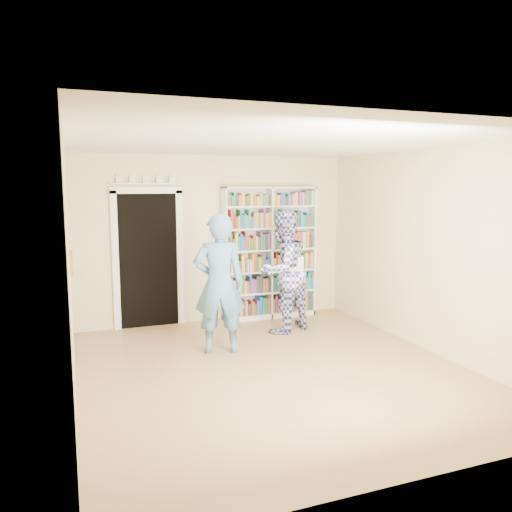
{
  "coord_description": "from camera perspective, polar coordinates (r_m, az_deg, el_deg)",
  "views": [
    {
      "loc": [
        -2.22,
        -5.35,
        2.19
      ],
      "look_at": [
        0.11,
        0.9,
        1.27
      ],
      "focal_mm": 35.0,
      "sensor_mm": 36.0,
      "label": 1
    }
  ],
  "objects": [
    {
      "name": "wall_art",
      "position": [
        5.61,
        -20.34,
        -0.79
      ],
      "size": [
        0.03,
        0.25,
        0.25
      ],
      "primitive_type": "cube",
      "color": "brown",
      "rests_on": "wall_left"
    },
    {
      "name": "ceiling",
      "position": [
        5.82,
        2.11,
        12.83
      ],
      "size": [
        5.0,
        5.0,
        0.0
      ],
      "primitive_type": "plane",
      "rotation": [
        3.14,
        0.0,
        0.0
      ],
      "color": "white",
      "rests_on": "wall_back"
    },
    {
      "name": "bookshelf",
      "position": [
        8.37,
        1.52,
        0.43
      ],
      "size": [
        1.6,
        0.3,
        2.2
      ],
      "rotation": [
        0.0,
        0.0,
        0.41
      ],
      "color": "white",
      "rests_on": "floor"
    },
    {
      "name": "doorway",
      "position": [
        7.98,
        -12.22,
        0.36
      ],
      "size": [
        1.1,
        0.08,
        2.43
      ],
      "color": "black",
      "rests_on": "floor"
    },
    {
      "name": "wall_left",
      "position": [
        5.42,
        -20.52,
        -1.62
      ],
      "size": [
        0.0,
        5.0,
        5.0
      ],
      "primitive_type": "plane",
      "rotation": [
        1.57,
        0.0,
        1.57
      ],
      "color": "beige",
      "rests_on": "floor"
    },
    {
      "name": "man_plaid",
      "position": [
        7.58,
        3.08,
        -1.76
      ],
      "size": [
        1.11,
        1.01,
        1.86
      ],
      "primitive_type": "imported",
      "rotation": [
        0.0,
        0.0,
        3.56
      ],
      "color": "navy",
      "rests_on": "floor"
    },
    {
      "name": "floor",
      "position": [
        6.2,
        1.98,
        -12.89
      ],
      "size": [
        5.0,
        5.0,
        0.0
      ],
      "primitive_type": "plane",
      "color": "#AA8652",
      "rests_on": "ground"
    },
    {
      "name": "wall_right",
      "position": [
        7.03,
        19.25,
        0.51
      ],
      "size": [
        0.0,
        5.0,
        5.0
      ],
      "primitive_type": "plane",
      "rotation": [
        1.57,
        0.0,
        -1.57
      ],
      "color": "beige",
      "rests_on": "floor"
    },
    {
      "name": "wall_back",
      "position": [
        8.2,
        -4.66,
        1.91
      ],
      "size": [
        4.5,
        0.0,
        4.5
      ],
      "primitive_type": "plane",
      "rotation": [
        1.57,
        0.0,
        0.0
      ],
      "color": "beige",
      "rests_on": "floor"
    },
    {
      "name": "man_blue",
      "position": [
        6.61,
        -4.23,
        -3.21
      ],
      "size": [
        0.76,
        0.58,
        1.86
      ],
      "primitive_type": "imported",
      "rotation": [
        0.0,
        0.0,
        2.92
      ],
      "color": "#4F83AF",
      "rests_on": "floor"
    },
    {
      "name": "paper_sheet",
      "position": [
        7.39,
        4.64,
        -1.29
      ],
      "size": [
        0.21,
        0.05,
        0.3
      ],
      "primitive_type": "cube",
      "rotation": [
        0.0,
        0.0,
        -0.19
      ],
      "color": "white",
      "rests_on": "man_plaid"
    }
  ]
}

